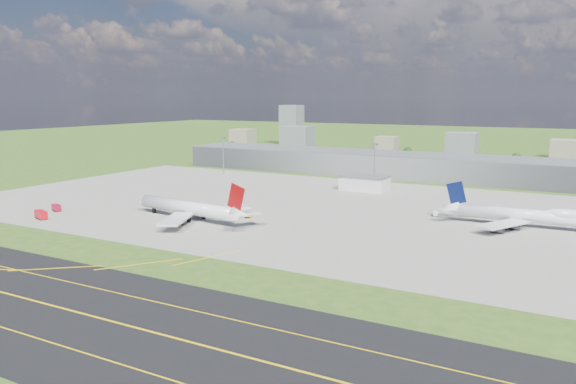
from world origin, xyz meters
The scene contains 24 objects.
ground centered at (0.00, 150.00, 0.00)m, with size 1400.00×1400.00×0.00m, color #315119.
taxiway centered at (0.00, -110.00, 0.03)m, with size 1400.00×60.00×0.06m, color black.
apron centered at (10.00, 40.00, 0.04)m, with size 360.00×190.00×0.08m, color gray.
terminal centered at (0.00, 165.00, 7.50)m, with size 300.00×42.00×15.00m, color slate.
ops_building centered at (10.00, 100.00, 4.00)m, with size 26.00×16.00×8.00m, color silver.
mast_west centered at (-100.00, 115.00, 17.71)m, with size 3.50×2.00×25.90m.
mast_center centered at (10.00, 115.00, 17.71)m, with size 3.50×2.00×25.90m.
airliner_red_twin centered at (-27.41, -11.38, 4.96)m, with size 67.84×52.48×18.63m.
airliner_blue_quad centered at (103.04, 44.63, 4.86)m, with size 66.95×52.52×17.49m.
fire_truck centered at (-86.40, -42.22, 1.84)m, with size 8.94×5.72×3.70m.
crash_tender centered at (-94.72, -27.46, 1.59)m, with size 6.61×4.62×3.18m.
tug_yellow centered at (-7.75, 3.58, 0.89)m, with size 3.78×2.89×1.69m.
van_white_near centered at (64.09, 47.85, 1.23)m, with size 3.86×5.17×2.43m.
van_white_far centered at (94.83, 36.78, 1.14)m, with size 4.52×2.67×2.23m.
bldg_far_w centered at (-220.00, 320.00, 9.00)m, with size 24.00×20.00×18.00m, color gray.
bldg_w centered at (-140.00, 300.00, 12.00)m, with size 28.00×22.00×24.00m, color slate.
bldg_cw centered at (-60.00, 340.00, 7.00)m, with size 20.00×18.00×14.00m, color gray.
bldg_c centered at (20.00, 310.00, 11.00)m, with size 26.00×20.00×22.00m, color slate.
bldg_ce centered at (100.00, 350.00, 8.00)m, with size 22.00×24.00×16.00m, color gray.
bldg_tall_w centered at (-180.00, 360.00, 22.00)m, with size 22.00×20.00×44.00m, color slate.
tree_far_w centered at (-200.00, 270.00, 5.18)m, with size 7.20×7.20×8.80m.
tree_w centered at (-110.00, 265.00, 4.86)m, with size 6.75×6.75×8.25m.
tree_c centered at (-20.00, 280.00, 5.84)m, with size 8.10×8.10×9.90m.
tree_e centered at (70.00, 275.00, 5.51)m, with size 7.65×7.65×9.35m.
Camera 1 is at (126.21, -200.96, 53.28)m, focal length 35.00 mm.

